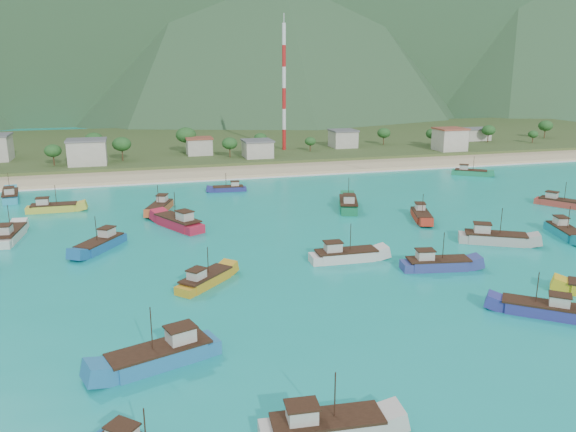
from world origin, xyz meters
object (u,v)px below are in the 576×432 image
object	(u,v)px
boat_4	(205,281)
boat_13	(560,203)
boat_2	(470,173)
boat_9	(345,256)
boat_6	(160,208)
radio_tower	(284,88)
boat_20	(10,236)
boat_0	(421,216)
boat_23	(437,265)
boat_7	(494,239)
boat_14	(179,223)
boat_5	(10,196)
boat_10	(325,428)
boat_17	(542,310)
boat_22	(229,189)
boat_1	(53,208)
boat_11	(565,232)
boat_21	(162,356)
boat_12	(348,205)
boat_8	(101,245)

from	to	relation	value
boat_4	boat_13	bearing A→B (deg)	62.54
boat_2	boat_9	distance (m)	82.13
boat_6	radio_tower	bearing A→B (deg)	-103.76
boat_2	boat_20	xyz separation A→B (m)	(-111.52, -31.06, 0.14)
boat_0	boat_23	xyz separation A→B (m)	(-11.60, -26.06, 0.08)
boat_6	boat_7	distance (m)	65.73
boat_4	boat_14	bearing A→B (deg)	137.48
boat_9	boat_7	bearing A→B (deg)	94.89
boat_5	boat_7	distance (m)	103.32
boat_10	boat_20	distance (m)	74.30
boat_17	boat_22	size ratio (longest dim) A/B	1.14
boat_22	boat_5	bearing A→B (deg)	89.35
boat_0	boat_6	size ratio (longest dim) A/B	0.94
boat_1	boat_6	bearing A→B (deg)	76.07
boat_11	radio_tower	bearing A→B (deg)	-62.36
boat_21	boat_0	bearing A→B (deg)	-69.06
boat_9	boat_10	distance (m)	43.14
boat_10	boat_12	distance (m)	76.15
boat_6	boat_8	bearing A→B (deg)	84.55
boat_9	boat_13	size ratio (longest dim) A/B	1.11
boat_10	boat_22	distance (m)	94.53
boat_2	boat_23	distance (m)	79.75
boat_23	boat_7	bearing A→B (deg)	128.46
boat_5	boat_6	size ratio (longest dim) A/B	1.04
boat_1	boat_11	xyz separation A→B (m)	(89.97, -43.23, 0.01)
boat_20	boat_5	bearing A→B (deg)	105.33
boat_4	boat_17	distance (m)	43.44
boat_9	radio_tower	bearing A→B (deg)	171.56
boat_7	boat_20	xyz separation A→B (m)	(-80.10, 24.37, -0.04)
boat_6	boat_11	distance (m)	78.10
boat_17	boat_8	bearing A→B (deg)	90.87
boat_1	boat_9	bearing A→B (deg)	47.45
boat_2	boat_12	bearing A→B (deg)	-24.96
boat_13	boat_9	bearing A→B (deg)	-14.77
boat_13	boat_20	distance (m)	110.06
boat_12	boat_17	xyz separation A→B (m)	(3.32, -55.36, -0.21)
boat_4	boat_1	bearing A→B (deg)	162.56
boat_20	boat_23	size ratio (longest dim) A/B	1.04
boat_20	boat_23	bearing A→B (deg)	-21.75
radio_tower	boat_7	bearing A→B (deg)	-85.52
radio_tower	boat_23	world-z (taller)	radio_tower
boat_11	boat_8	bearing A→B (deg)	4.95
boat_23	boat_6	bearing A→B (deg)	-131.09
boat_8	boat_17	size ratio (longest dim) A/B	1.10
boat_21	boat_22	bearing A→B (deg)	-32.86
boat_22	boat_23	bearing A→B (deg)	-157.00
boat_8	boat_13	distance (m)	94.55
boat_17	boat_23	world-z (taller)	boat_23
boat_5	boat_8	distance (m)	47.63
boat_22	boat_4	bearing A→B (deg)	171.65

